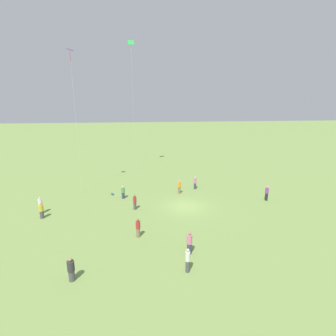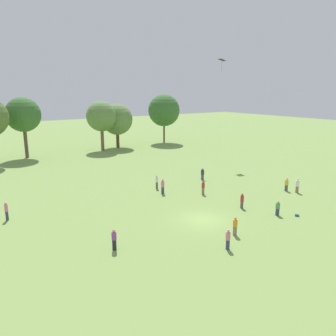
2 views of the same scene
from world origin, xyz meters
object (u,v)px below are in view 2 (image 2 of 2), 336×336
(person_10, at_px, (228,239))
(kite_0, at_px, (222,64))
(person_2, at_px, (157,182))
(person_3, at_px, (235,226))
(person_5, at_px, (163,187))
(person_4, at_px, (278,208))
(person_9, at_px, (203,188))
(picnic_bag_0, at_px, (297,215))
(person_7, at_px, (297,186))
(person_6, at_px, (202,174))
(person_11, at_px, (114,240))
(person_0, at_px, (242,201))
(person_8, at_px, (6,211))
(person_1, at_px, (286,185))

(person_10, distance_m, kite_0, 38.46)
(person_2, relative_size, person_3, 1.06)
(person_5, bearing_deg, kite_0, 6.11)
(person_3, bearing_deg, person_4, 7.61)
(person_2, relative_size, person_10, 1.04)
(person_2, distance_m, person_9, 6.26)
(person_2, height_order, person_5, person_5)
(kite_0, bearing_deg, person_4, -154.73)
(person_4, height_order, picnic_bag_0, person_4)
(kite_0, bearing_deg, person_5, 174.91)
(person_4, height_order, person_10, person_10)
(person_7, distance_m, person_10, 18.80)
(person_5, height_order, person_6, person_5)
(person_11, bearing_deg, person_5, -169.48)
(person_0, bearing_deg, kite_0, -61.42)
(person_10, bearing_deg, person_8, -61.65)
(person_8, bearing_deg, person_3, -99.90)
(person_1, relative_size, person_9, 0.99)
(person_5, distance_m, person_11, 15.14)
(person_0, xyz_separation_m, person_7, (9.83, -0.08, 0.07))
(person_1, xyz_separation_m, person_10, (-17.38, -7.11, 0.04))
(person_3, bearing_deg, person_9, 63.66)
(person_5, xyz_separation_m, person_9, (3.93, -3.06, -0.07))
(person_4, height_order, kite_0, kite_0)
(person_3, distance_m, picnic_bag_0, 8.52)
(person_9, relative_size, kite_0, 0.10)
(person_2, height_order, person_8, person_8)
(person_8, bearing_deg, person_1, -73.61)
(person_2, height_order, person_7, same)
(person_11, bearing_deg, person_6, -179.05)
(person_6, height_order, person_10, person_10)
(person_3, relative_size, person_7, 0.94)
(person_3, bearing_deg, person_8, 136.87)
(person_9, bearing_deg, person_3, 115.58)
(person_0, distance_m, person_11, 15.63)
(person_1, distance_m, person_2, 16.56)
(person_8, xyz_separation_m, kite_0, (37.00, 9.22, 15.88))
(person_2, xyz_separation_m, person_4, (5.12, -14.90, -0.15))
(person_4, distance_m, person_6, 15.13)
(person_4, relative_size, person_5, 0.85)
(person_1, xyz_separation_m, person_4, (-7.92, -4.69, -0.06))
(person_4, relative_size, person_10, 0.91)
(person_2, distance_m, person_3, 15.90)
(kite_0, bearing_deg, picnic_bag_0, -150.82)
(person_4, distance_m, person_8, 27.16)
(person_8, relative_size, kite_0, 0.11)
(person_8, bearing_deg, person_2, -54.54)
(person_1, height_order, person_2, person_2)
(person_1, distance_m, person_11, 25.05)
(person_5, bearing_deg, person_3, -118.76)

